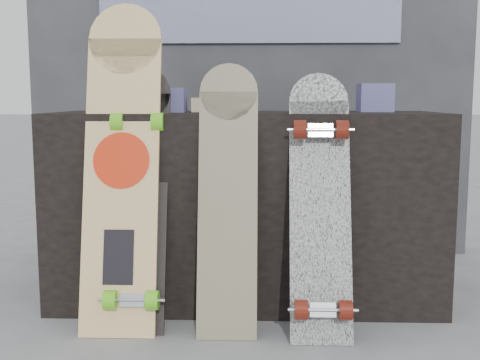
{
  "coord_description": "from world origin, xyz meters",
  "views": [
    {
      "loc": [
        0.06,
        -2.04,
        0.86
      ],
      "look_at": [
        -0.02,
        0.2,
        0.55
      ],
      "focal_mm": 45.0,
      "sensor_mm": 36.0,
      "label": 1
    }
  ],
  "objects_px": {
    "vendor_table": "(246,206)",
    "skateboard_dark": "(138,192)",
    "longboard_geisha": "(122,156)",
    "longboard_celtic": "(228,190)",
    "longboard_cascadia": "(320,201)"
  },
  "relations": [
    {
      "from": "vendor_table",
      "to": "skateboard_dark",
      "type": "xyz_separation_m",
      "value": [
        -0.4,
        -0.31,
        0.11
      ]
    },
    {
      "from": "vendor_table",
      "to": "skateboard_dark",
      "type": "distance_m",
      "value": 0.52
    },
    {
      "from": "longboard_geisha",
      "to": "longboard_celtic",
      "type": "distance_m",
      "value": 0.42
    },
    {
      "from": "vendor_table",
      "to": "longboard_celtic",
      "type": "relative_size",
      "value": 1.62
    },
    {
      "from": "longboard_celtic",
      "to": "longboard_geisha",
      "type": "bearing_deg",
      "value": 174.41
    },
    {
      "from": "longboard_cascadia",
      "to": "longboard_geisha",
      "type": "bearing_deg",
      "value": 175.11
    },
    {
      "from": "longboard_celtic",
      "to": "longboard_cascadia",
      "type": "relative_size",
      "value": 1.04
    },
    {
      "from": "longboard_geisha",
      "to": "longboard_celtic",
      "type": "height_order",
      "value": "longboard_geisha"
    },
    {
      "from": "longboard_geisha",
      "to": "skateboard_dark",
      "type": "xyz_separation_m",
      "value": [
        0.06,
        0.01,
        -0.14
      ]
    },
    {
      "from": "longboard_cascadia",
      "to": "skateboard_dark",
      "type": "relative_size",
      "value": 0.97
    },
    {
      "from": "longboard_geisha",
      "to": "longboard_celtic",
      "type": "relative_size",
      "value": 1.23
    },
    {
      "from": "vendor_table",
      "to": "longboard_cascadia",
      "type": "xyz_separation_m",
      "value": [
        0.28,
        -0.39,
        0.09
      ]
    },
    {
      "from": "vendor_table",
      "to": "skateboard_dark",
      "type": "relative_size",
      "value": 1.62
    },
    {
      "from": "vendor_table",
      "to": "skateboard_dark",
      "type": "bearing_deg",
      "value": -141.79
    },
    {
      "from": "vendor_table",
      "to": "longboard_celtic",
      "type": "distance_m",
      "value": 0.39
    }
  ]
}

